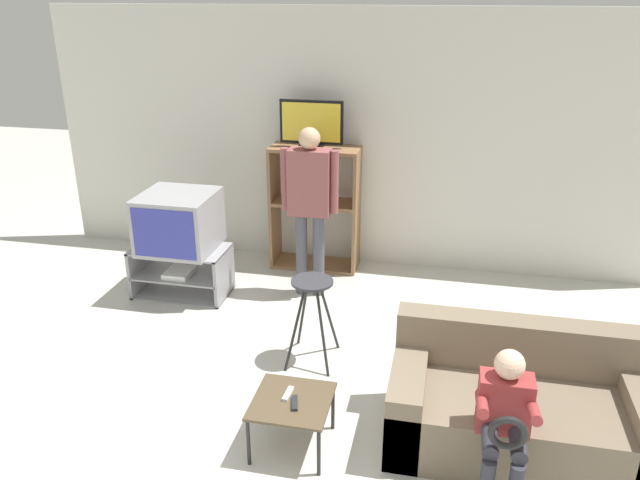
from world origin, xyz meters
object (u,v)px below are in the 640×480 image
television_main (179,222)px  remote_control_white (288,394)px  folding_stool (312,298)px  tv_stand (182,272)px  person_seated_child (505,417)px  snack_table (292,405)px  couch (519,408)px  media_shelf (315,207)px  person_standing_adult (310,197)px  remote_control_black (295,403)px  television_flat (311,125)px

television_main → remote_control_white: size_ratio=4.63×
folding_stool → tv_stand: bearing=150.0°
folding_stool → person_seated_child: bearing=-40.3°
snack_table → couch: (1.41, 0.34, -0.05)m
media_shelf → person_standing_adult: person_standing_adult is taller
remote_control_black → person_seated_child: 1.25m
tv_stand → television_main: size_ratio=1.33×
tv_stand → remote_control_white: (1.54, -1.83, 0.13)m
remote_control_black → media_shelf: bearing=86.0°
remote_control_black → couch: size_ratio=0.09×
tv_stand → remote_control_black: size_ratio=6.17×
television_flat → remote_control_black: (0.53, -2.81, -1.14)m
couch → person_standing_adult: (-1.79, 1.81, 0.72)m
television_flat → remote_control_white: size_ratio=4.37×
media_shelf → television_flat: bearing=-154.1°
person_standing_adult → media_shelf: bearing=98.5°
snack_table → person_standing_adult: bearing=100.0°
remote_control_white → person_seated_child: person_seated_child is taller
tv_stand → television_flat: size_ratio=1.41×
television_main → person_standing_adult: bearing=12.4°
television_main → folding_stool: (1.47, -0.87, -0.19)m
television_flat → person_seated_child: 3.54m
remote_control_white → remote_control_black: bearing=-49.1°
snack_table → person_seated_child: 1.29m
tv_stand → media_shelf: (1.10, 0.91, 0.42)m
tv_stand → couch: bearing=-27.2°
television_main → couch: bearing=-27.4°
television_main → folding_stool: bearing=-30.5°
television_main → remote_control_white: 2.42m
remote_control_white → person_standing_adult: (-0.34, 2.10, 0.62)m
snack_table → person_seated_child: (1.26, -0.14, 0.22)m
tv_stand → person_seated_child: (2.84, -2.01, 0.31)m
tv_stand → person_standing_adult: bearing=12.8°
folding_stool → television_main: bearing=149.5°
media_shelf → remote_control_black: 2.88m
tv_stand → person_seated_child: 3.50m
folding_stool → person_seated_child: person_seated_child is taller
media_shelf → snack_table: 2.84m
tv_stand → folding_stool: size_ratio=1.27×
television_main → folding_stool: television_main is taller
tv_stand → remote_control_black: (1.61, -1.91, 0.13)m
remote_control_white → media_shelf: bearing=102.3°
tv_stand → television_main: (0.01, 0.01, 0.51)m
person_standing_adult → tv_stand: bearing=-167.2°
media_shelf → person_standing_adult: (0.10, -0.64, 0.33)m
folding_stool → person_standing_adult: (-0.28, 1.13, 0.43)m
media_shelf → folding_stool: media_shelf is taller
television_flat → remote_control_white: bearing=-80.3°
remote_control_white → television_flat: bearing=103.0°
snack_table → person_standing_adult: (-0.38, 2.14, 0.66)m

